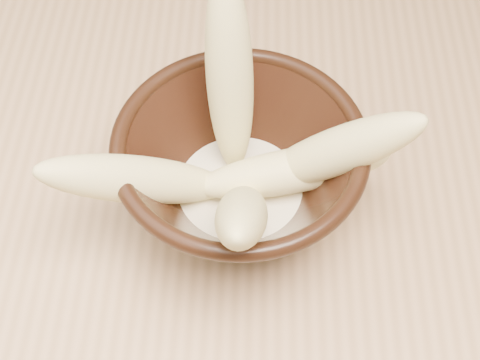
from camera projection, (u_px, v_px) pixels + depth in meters
name	position (u px, v px, depth m)	size (l,w,h in m)	color
table	(216.00, 151.00, 0.66)	(1.20, 0.80, 0.75)	tan
bowl	(240.00, 174.00, 0.48)	(0.18, 0.18, 0.10)	black
milk_puddle	(240.00, 192.00, 0.50)	(0.10, 0.10, 0.01)	beige
banana_upright	(230.00, 78.00, 0.46)	(0.03, 0.03, 0.16)	#FAEB94
banana_left	(139.00, 180.00, 0.45)	(0.03, 0.03, 0.15)	#FAEB94
banana_right	(335.00, 152.00, 0.45)	(0.03, 0.03, 0.14)	#FAEB94
banana_across	(293.00, 171.00, 0.48)	(0.03, 0.03, 0.14)	#FAEB94
banana_front	(242.00, 215.00, 0.42)	(0.03, 0.03, 0.15)	#FAEB94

